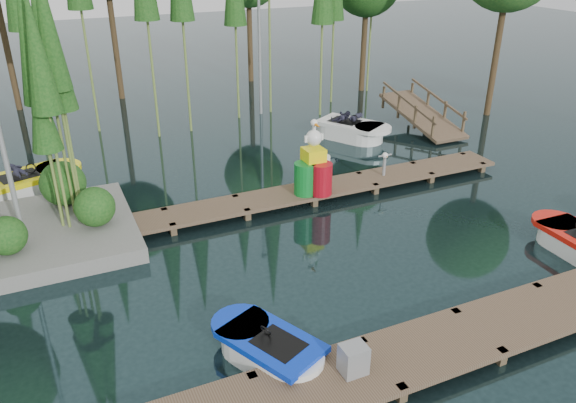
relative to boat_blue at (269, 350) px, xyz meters
name	(u,v)px	position (x,y,z in m)	size (l,w,h in m)	color
ground_plane	(278,254)	(1.61, 3.33, -0.23)	(90.00, 90.00, 0.00)	#1A2F31
near_dock	(381,365)	(1.61, -1.17, 0.00)	(18.00, 1.50, 0.50)	brown
far_dock	(275,198)	(2.61, 5.83, 0.00)	(15.00, 1.20, 0.50)	brown
lamp_rear	(259,10)	(5.61, 14.33, 4.03)	(0.30, 0.30, 7.25)	gray
ramp	(422,114)	(10.61, 9.84, 0.36)	(1.50, 3.94, 1.49)	brown
boat_blue	(269,350)	(0.00, 0.00, 0.00)	(1.98, 2.62, 0.80)	white
boat_yellow_far	(30,183)	(-3.65, 9.65, 0.08)	(3.18, 2.13, 1.46)	white
boat_white_far	(351,130)	(7.51, 9.99, 0.08)	(2.66, 3.25, 1.41)	white
utility_cabinet	(353,359)	(1.04, -1.17, 0.33)	(0.44, 0.37, 0.53)	gray
yellow_barrel	(307,176)	(3.63, 5.83, 0.50)	(0.57, 0.57, 0.86)	#FFEE0D
drum_cluster	(315,171)	(3.79, 5.68, 0.69)	(1.23, 1.13, 2.13)	#0C7224
seagull_post	(385,160)	(6.24, 5.83, 0.57)	(0.46, 0.25, 0.74)	gray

